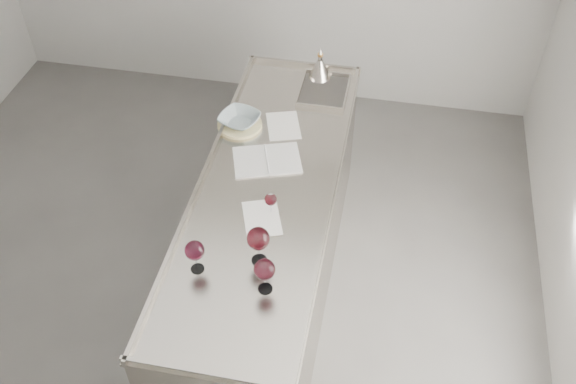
% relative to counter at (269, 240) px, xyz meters
% --- Properties ---
extents(room_shell, '(4.54, 5.04, 2.84)m').
position_rel_counter_xyz_m(room_shell, '(-0.50, -0.30, 0.93)').
color(room_shell, '#4E4C49').
rests_on(room_shell, ground).
extents(counter, '(0.77, 2.42, 0.97)m').
position_rel_counter_xyz_m(counter, '(0.00, 0.00, 0.00)').
color(counter, '#9D958C').
rests_on(counter, ground).
extents(wine_glass_left, '(0.10, 0.10, 0.19)m').
position_rel_counter_xyz_m(wine_glass_left, '(-0.21, -0.64, 0.60)').
color(wine_glass_left, white).
rests_on(wine_glass_left, counter).
extents(wine_glass_middle, '(0.10, 0.10, 0.20)m').
position_rel_counter_xyz_m(wine_glass_middle, '(0.14, -0.70, 0.61)').
color(wine_glass_middle, white).
rests_on(wine_glass_middle, counter).
extents(wine_glass_right, '(0.11, 0.11, 0.22)m').
position_rel_counter_xyz_m(wine_glass_right, '(0.08, -0.53, 0.62)').
color(wine_glass_right, white).
rests_on(wine_glass_right, counter).
extents(wine_glass_small, '(0.07, 0.07, 0.13)m').
position_rel_counter_xyz_m(wine_glass_small, '(0.07, -0.20, 0.56)').
color(wine_glass_small, white).
rests_on(wine_glass_small, counter).
extents(notebook, '(0.44, 0.37, 0.02)m').
position_rel_counter_xyz_m(notebook, '(-0.04, 0.19, 0.47)').
color(notebook, silver).
rests_on(notebook, counter).
extents(loose_paper_top, '(0.27, 0.32, 0.00)m').
position_rel_counter_xyz_m(loose_paper_top, '(-0.01, 0.52, 0.47)').
color(loose_paper_top, silver).
rests_on(loose_paper_top, counter).
extents(loose_paper_under, '(0.27, 0.31, 0.00)m').
position_rel_counter_xyz_m(loose_paper_under, '(0.03, -0.26, 0.47)').
color(loose_paper_under, white).
rests_on(loose_paper_under, counter).
extents(trivet, '(0.29, 0.29, 0.02)m').
position_rel_counter_xyz_m(trivet, '(-0.28, 0.47, 0.48)').
color(trivet, '#C9BC82').
rests_on(trivet, counter).
extents(ceramic_bowl, '(0.30, 0.30, 0.06)m').
position_rel_counter_xyz_m(ceramic_bowl, '(-0.28, 0.47, 0.52)').
color(ceramic_bowl, '#8C9EA3').
rests_on(ceramic_bowl, trivet).
extents(wine_funnel, '(0.15, 0.15, 0.22)m').
position_rel_counter_xyz_m(wine_funnel, '(0.12, 1.08, 0.54)').
color(wine_funnel, '#A29A90').
rests_on(wine_funnel, counter).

